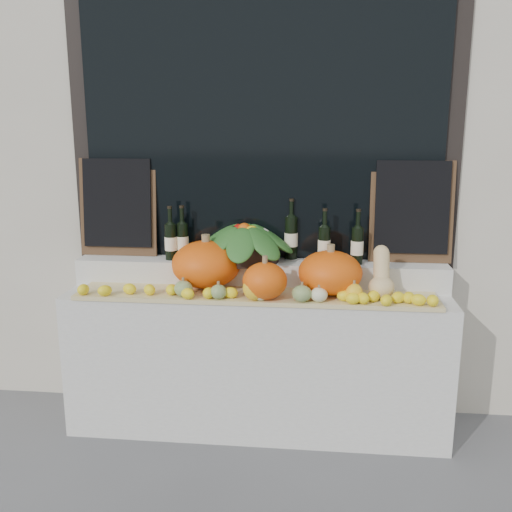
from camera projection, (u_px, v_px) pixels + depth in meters
storefront_facade at (268, 67)px, 3.84m from camera, size 7.00×0.94×4.50m
display_sill at (257, 359)px, 3.55m from camera, size 2.30×0.55×0.88m
rear_tier at (260, 273)px, 3.58m from camera, size 2.30×0.25×0.16m
straw_bedding at (255, 296)px, 3.33m from camera, size 2.10×0.32×0.02m
pumpkin_left at (206, 264)px, 3.43m from camera, size 0.54×0.54×0.28m
pumpkin_right at (330, 273)px, 3.30m from camera, size 0.44×0.44×0.25m
pumpkin_center at (265, 281)px, 3.21m from camera, size 0.28×0.28×0.21m
butternut_squash at (381, 276)px, 3.23m from camera, size 0.15×0.21×0.29m
decorative_gourds at (267, 291)px, 3.19m from camera, size 1.07×0.15×0.17m
lemon_heap at (253, 294)px, 3.21m from camera, size 2.20×0.16×0.06m
produce_bowl at (244, 242)px, 3.53m from camera, size 0.65×0.65×0.25m
wine_bottle_far_left at (171, 241)px, 3.56m from camera, size 0.08×0.08×0.34m
wine_bottle_near_left at (183, 240)px, 3.57m from camera, size 0.08×0.08×0.34m
wine_bottle_tall at (291, 237)px, 3.58m from camera, size 0.08×0.08×0.38m
wine_bottle_near_right at (324, 244)px, 3.47m from camera, size 0.08×0.08×0.34m
wine_bottle_far_right at (357, 245)px, 3.44m from camera, size 0.08×0.08×0.34m
chalkboard_left at (118, 205)px, 3.64m from camera, size 0.50×0.09×0.62m
chalkboard_right at (412, 210)px, 3.45m from camera, size 0.50×0.09×0.62m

